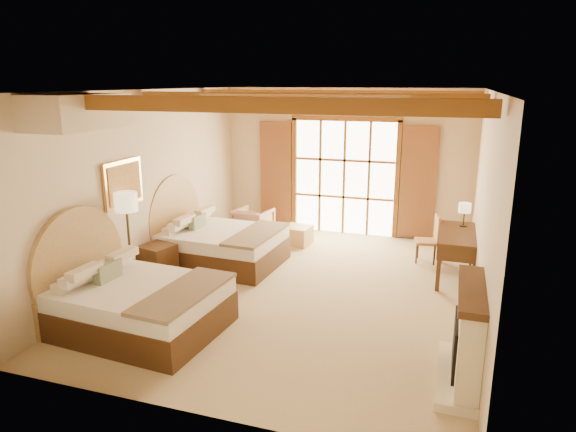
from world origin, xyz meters
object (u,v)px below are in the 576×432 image
at_px(bed_far, 214,241).
at_px(bed_near, 129,299).
at_px(armchair, 253,224).
at_px(desk, 457,254).
at_px(nightstand, 158,262).

bearing_deg(bed_far, bed_near, -85.24).
relative_size(armchair, desk, 0.49).
distance_m(nightstand, armchair, 2.80).
relative_size(nightstand, armchair, 0.82).
bearing_deg(nightstand, desk, 32.77).
bearing_deg(armchair, bed_near, 97.00).
bearing_deg(nightstand, bed_near, -55.60).
relative_size(bed_near, armchair, 3.08).
height_order(nightstand, armchair, armchair).
distance_m(bed_far, nightstand, 1.20).
xyz_separation_m(bed_near, desk, (4.27, 3.39, 0.01)).
distance_m(nightstand, desk, 5.19).
bearing_deg(bed_near, armchair, 93.79).
bearing_deg(bed_far, armchair, 88.70).
distance_m(bed_far, desk, 4.39).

